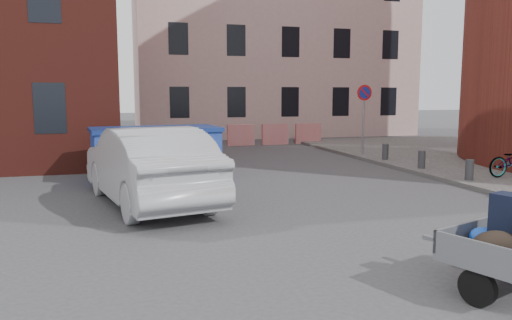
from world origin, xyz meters
name	(u,v)px	position (x,y,z in m)	size (l,w,h in m)	color
ground	(306,235)	(0.00, 0.00, 0.00)	(120.00, 120.00, 0.00)	#38383A
building_pink	(269,18)	(6.00, 22.00, 7.00)	(16.00, 8.00, 14.00)	#C29E95
no_parking_sign	(364,105)	(6.00, 9.48, 2.01)	(0.60, 0.09, 2.65)	gray
bollards	(469,170)	(6.00, 3.40, 0.40)	(0.22, 9.02, 0.55)	#3A3A3D
barriers	(275,134)	(4.20, 15.00, 0.50)	(4.70, 0.18, 1.00)	red
trailer	(512,244)	(1.49, -3.03, 0.61)	(1.88, 1.98, 1.20)	black
dumpster	(156,153)	(-2.07, 6.51, 0.75)	(3.72, 2.21, 1.48)	#2241A5
silver_car	(148,166)	(-2.46, 3.24, 0.85)	(1.81, 5.18, 1.71)	#A9ABB0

